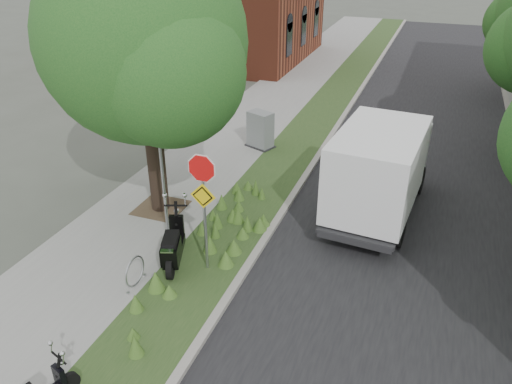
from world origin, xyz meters
TOP-DOWN VIEW (x-y plane):
  - ground at (0.00, 0.00)m, footprint 120.00×120.00m
  - sidewalk_near at (-4.25, 10.00)m, footprint 3.50×60.00m
  - verge at (-1.50, 10.00)m, footprint 2.00×60.00m
  - kerb_near at (-0.50, 10.00)m, footprint 0.20×60.00m
  - road at (3.00, 10.00)m, footprint 7.00×60.00m
  - street_tree_main at (-4.08, 2.86)m, footprint 6.21×5.54m
  - bare_post at (-3.20, 1.80)m, footprint 0.08×0.08m
  - bike_hoop at (-2.70, -0.60)m, footprint 0.06×0.78m
  - sign_assembly at (-1.40, 0.58)m, footprint 0.94×0.08m
  - scooter_near at (-2.22, 0.39)m, footprint 0.89×1.94m
  - box_truck at (2.09, 4.95)m, footprint 2.48×5.43m
  - utility_cabinet at (-2.80, 8.29)m, footprint 1.21×1.02m

SIDE VIEW (x-z plane):
  - ground at x=0.00m, z-range 0.00..0.00m
  - road at x=3.00m, z-range 0.00..0.01m
  - sidewalk_near at x=-4.25m, z-range 0.00..0.12m
  - verge at x=-1.50m, z-range 0.00..0.12m
  - kerb_near at x=-0.50m, z-range 0.00..0.13m
  - bike_hoop at x=-2.70m, z-range 0.11..0.88m
  - scooter_near at x=-2.22m, z-range 0.11..1.07m
  - utility_cabinet at x=-2.80m, z-range 0.09..1.47m
  - box_truck at x=2.09m, z-range 0.36..2.75m
  - bare_post at x=-3.20m, z-range 0.12..4.12m
  - sign_assembly at x=-1.40m, z-range 0.72..3.94m
  - street_tree_main at x=-4.08m, z-range 0.97..8.63m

